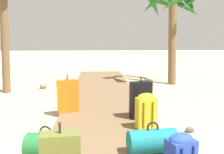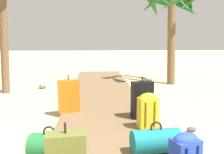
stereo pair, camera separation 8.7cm
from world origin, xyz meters
name	(u,v)px [view 2 (the right image)]	position (x,y,z in m)	size (l,w,h in m)	color
ground_plane	(105,113)	(0.00, 4.28, 0.00)	(60.00, 60.00, 0.00)	#CCB789
boardwalk	(104,100)	(0.00, 5.35, 0.04)	(1.85, 10.70, 0.08)	brown
suitcase_orange	(69,96)	(-0.77, 4.21, 0.42)	(0.47, 0.30, 0.79)	orange
backpack_yellow	(148,110)	(0.68, 3.16, 0.40)	(0.36, 0.26, 0.61)	gold
duffel_bag_teal	(156,141)	(0.58, 2.24, 0.24)	(0.68, 0.40, 0.44)	#197A7F
backpack_blue	(185,152)	(0.79, 1.72, 0.33)	(0.37, 0.31, 0.48)	#2847B7
suitcase_black	(142,100)	(0.68, 3.71, 0.44)	(0.43, 0.28, 0.82)	black
duffel_bag_green	(50,146)	(-0.81, 2.18, 0.24)	(0.56, 0.41, 0.43)	#237538
palm_tree_far_right	(172,9)	(2.51, 7.77, 2.64)	(2.40, 2.35, 3.43)	brown
rock_left_near	(43,86)	(-1.92, 7.11, 0.09)	(0.23, 0.27, 0.17)	gray
rock_right_far	(192,129)	(1.45, 3.12, 0.04)	(0.16, 0.12, 0.09)	#5B5651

